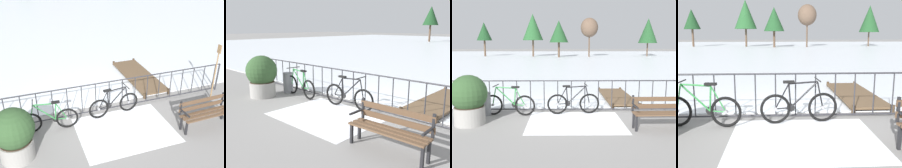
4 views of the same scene
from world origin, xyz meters
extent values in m
plane|color=gray|center=(0.00, 0.00, 0.00)|extent=(160.00, 160.00, 0.00)
cube|color=silver|center=(0.00, 28.40, 0.01)|extent=(80.00, 56.00, 0.03)
cube|color=white|center=(0.30, -1.20, 0.00)|extent=(2.78, 2.16, 0.01)
cylinder|color=#2D2D33|center=(0.00, 0.00, 1.05)|extent=(9.00, 0.04, 0.04)
cylinder|color=#2D2D33|center=(0.00, 0.00, 0.08)|extent=(9.00, 0.04, 0.04)
cylinder|color=#2D2D33|center=(-2.05, 0.00, 0.57)|extent=(0.03, 0.03, 0.97)
cylinder|color=#2D2D33|center=(-1.59, 0.00, 0.57)|extent=(0.03, 0.03, 0.97)
cylinder|color=#2D2D33|center=(-1.14, 0.00, 0.57)|extent=(0.03, 0.03, 0.97)
cylinder|color=#2D2D33|center=(-0.68, 0.00, 0.57)|extent=(0.03, 0.03, 0.97)
cylinder|color=#2D2D33|center=(-0.23, 0.00, 0.57)|extent=(0.03, 0.03, 0.97)
cylinder|color=#2D2D33|center=(0.23, 0.00, 0.57)|extent=(0.03, 0.03, 0.97)
cylinder|color=#2D2D33|center=(0.68, 0.00, 0.57)|extent=(0.03, 0.03, 0.97)
cylinder|color=#2D2D33|center=(1.14, 0.00, 0.57)|extent=(0.03, 0.03, 0.97)
cylinder|color=#2D2D33|center=(1.59, 0.00, 0.57)|extent=(0.03, 0.03, 0.97)
cylinder|color=#2D2D33|center=(2.05, 0.00, 0.57)|extent=(0.03, 0.03, 0.97)
cylinder|color=#2D2D33|center=(2.50, 0.00, 0.57)|extent=(0.03, 0.03, 0.97)
torus|color=black|center=(-0.23, -0.33, 0.33)|extent=(0.66, 0.11, 0.66)
cylinder|color=gray|center=(-0.23, -0.33, 0.33)|extent=(0.08, 0.07, 0.08)
torus|color=black|center=(0.81, -0.24, 0.33)|extent=(0.66, 0.11, 0.66)
cylinder|color=gray|center=(0.81, -0.24, 0.33)|extent=(0.08, 0.07, 0.08)
cylinder|color=black|center=(0.08, -0.30, 0.62)|extent=(0.08, 0.04, 0.53)
cylinder|color=black|center=(0.39, -0.28, 0.63)|extent=(0.61, 0.09, 0.59)
cylinder|color=black|center=(0.37, -0.28, 0.90)|extent=(0.63, 0.09, 0.07)
cylinder|color=black|center=(-0.07, -0.32, 0.34)|extent=(0.34, 0.06, 0.05)
cylinder|color=black|center=(-0.09, -0.32, 0.61)|extent=(0.32, 0.06, 0.56)
cylinder|color=black|center=(0.75, -0.25, 0.62)|extent=(0.16, 0.05, 0.59)
cube|color=black|center=(0.06, -0.31, 0.92)|extent=(0.25, 0.12, 0.05)
cylinder|color=black|center=(0.69, -0.25, 0.96)|extent=(0.07, 0.52, 0.03)
cylinder|color=black|center=(0.10, -0.30, 0.35)|extent=(0.18, 0.03, 0.18)
torus|color=black|center=(-1.26, -0.49, 0.33)|extent=(0.66, 0.12, 0.66)
cylinder|color=gray|center=(-1.26, -0.49, 0.33)|extent=(0.08, 0.07, 0.08)
cylinder|color=#2D843D|center=(-1.57, -0.46, 0.62)|extent=(0.08, 0.04, 0.53)
cylinder|color=#2D843D|center=(-1.89, -0.43, 0.63)|extent=(0.61, 0.09, 0.59)
cylinder|color=#2D843D|center=(-1.87, -0.43, 0.90)|extent=(0.63, 0.10, 0.07)
cylinder|color=#2D843D|center=(-1.43, -0.48, 0.34)|extent=(0.34, 0.06, 0.05)
cylinder|color=#2D843D|center=(-1.41, -0.48, 0.61)|extent=(0.32, 0.06, 0.56)
cylinder|color=#2D843D|center=(-2.24, -0.40, 0.62)|extent=(0.16, 0.05, 0.59)
cube|color=black|center=(-1.55, -0.46, 0.92)|extent=(0.25, 0.12, 0.05)
cylinder|color=black|center=(-2.18, -0.40, 0.96)|extent=(0.08, 0.52, 0.03)
cylinder|color=black|center=(-1.60, -0.46, 0.35)|extent=(0.18, 0.04, 0.18)
cube|color=black|center=(1.86, -1.73, 0.22)|extent=(0.05, 0.06, 0.44)
cube|color=black|center=(1.85, -1.62, 0.67)|extent=(0.05, 0.05, 0.45)
cube|color=brown|center=(2.17, 1.91, 0.12)|extent=(1.10, 3.21, 0.06)
cylinder|color=#433323|center=(1.68, 0.30, 0.10)|extent=(0.10, 0.10, 0.20)
cylinder|color=#433323|center=(2.67, 0.30, 0.10)|extent=(0.10, 0.10, 0.20)
cylinder|color=#433323|center=(1.68, 3.51, 0.10)|extent=(0.10, 0.10, 0.20)
cylinder|color=#433323|center=(2.67, 3.51, 0.10)|extent=(0.10, 0.10, 0.20)
cylinder|color=brown|center=(4.19, 31.93, 1.86)|extent=(0.22, 0.22, 3.72)
ellipsoid|color=brown|center=(4.19, 31.93, 4.52)|extent=(2.66, 2.66, 2.93)
cylinder|color=brown|center=(-12.51, 33.86, 2.15)|extent=(0.29, 0.29, 4.29)
cone|color=#193D1E|center=(-12.51, 33.86, 4.00)|extent=(2.39, 2.39, 2.86)
cylinder|color=brown|center=(-4.64, 33.32, 2.18)|extent=(0.27, 0.27, 4.36)
cone|color=#235128|center=(-4.64, 33.32, 4.67)|extent=(3.23, 3.23, 4.10)
cylinder|color=brown|center=(13.83, 33.66, 1.80)|extent=(0.21, 0.21, 3.59)
cone|color=#1E4723|center=(13.83, 33.66, 4.11)|extent=(2.99, 2.99, 3.91)
cylinder|color=brown|center=(-0.49, 31.27, 1.89)|extent=(0.31, 0.31, 3.77)
cone|color=#1E4723|center=(-0.49, 31.27, 3.90)|extent=(2.86, 2.86, 3.26)
camera|label=1|loc=(-2.27, -7.16, 4.81)|focal=43.03mm
camera|label=2|loc=(5.03, -5.76, 2.36)|focal=40.98mm
camera|label=3|loc=(-0.10, -8.49, 2.32)|focal=41.47mm
camera|label=4|loc=(-0.20, -5.75, 1.93)|focal=41.65mm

